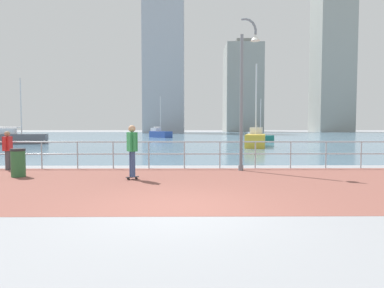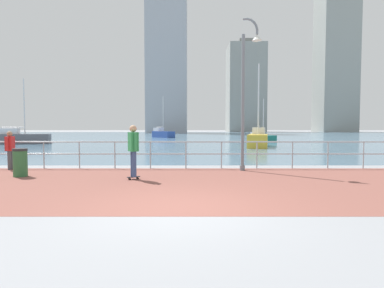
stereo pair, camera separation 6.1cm
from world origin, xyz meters
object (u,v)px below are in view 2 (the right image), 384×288
object	(u,v)px
trash_bin	(19,162)
sailboat_navy	(261,138)
lamppost	(246,87)
bystander	(9,147)
sailboat_red	(22,138)
sailboat_ivory	(257,139)
skateboarder	(132,147)
sailboat_gray	(161,134)

from	to	relation	value
trash_bin	sailboat_navy	size ratio (longest dim) A/B	0.20
lamppost	trash_bin	xyz separation A→B (m)	(-7.69, -1.37, -2.65)
bystander	sailboat_red	size ratio (longest dim) A/B	0.24
bystander	sailboat_ivory	size ratio (longest dim) A/B	0.22
bystander	sailboat_navy	distance (m)	26.45
trash_bin	bystander	bearing A→B (deg)	127.13
bystander	sailboat_ivory	world-z (taller)	sailboat_ivory
sailboat_ivory	trash_bin	bearing A→B (deg)	-125.04
skateboarder	bystander	size ratio (longest dim) A/B	1.15
trash_bin	sailboat_navy	bearing A→B (deg)	61.00
trash_bin	sailboat_gray	distance (m)	38.85
skateboarder	sailboat_gray	world-z (taller)	sailboat_gray
trash_bin	sailboat_red	xyz separation A→B (m)	(-10.55, 20.25, 0.13)
sailboat_navy	sailboat_red	distance (m)	24.03
sailboat_ivory	sailboat_gray	bearing A→B (deg)	113.49
skateboarder	sailboat_navy	size ratio (longest dim) A/B	0.37
trash_bin	sailboat_navy	xyz separation A→B (m)	(13.21, 23.83, -0.03)
lamppost	sailboat_red	xyz separation A→B (m)	(-18.24, 18.88, -2.52)
skateboarder	trash_bin	world-z (taller)	skateboarder
sailboat_ivory	sailboat_red	bearing A→B (deg)	168.57
skateboarder	sailboat_navy	world-z (taller)	sailboat_navy
lamppost	skateboarder	size ratio (longest dim) A/B	3.32
bystander	sailboat_red	bearing A→B (deg)	116.52
lamppost	sailboat_navy	world-z (taller)	lamppost
sailboat_gray	sailboat_ivory	world-z (taller)	sailboat_ivory
sailboat_gray	sailboat_ivory	distance (m)	25.04
sailboat_ivory	sailboat_red	distance (m)	22.11
sailboat_red	bystander	bearing A→B (deg)	-63.48
lamppost	sailboat_gray	distance (m)	38.11
sailboat_gray	sailboat_navy	distance (m)	19.25
sailboat_gray	sailboat_navy	xyz separation A→B (m)	(12.07, -15.00, -0.16)
sailboat_navy	sailboat_ivory	size ratio (longest dim) A/B	0.69
sailboat_navy	skateboarder	bearing A→B (deg)	-110.98
sailboat_red	skateboarder	bearing A→B (deg)	-55.38
trash_bin	sailboat_ivory	distance (m)	19.38
skateboarder	sailboat_gray	size ratio (longest dim) A/B	0.27
lamppost	sailboat_gray	world-z (taller)	sailboat_gray
bystander	sailboat_gray	distance (m)	37.20
trash_bin	sailboat_navy	distance (m)	27.25
bystander	sailboat_red	world-z (taller)	sailboat_red
lamppost	skateboarder	distance (m)	4.80
sailboat_gray	sailboat_red	distance (m)	21.95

